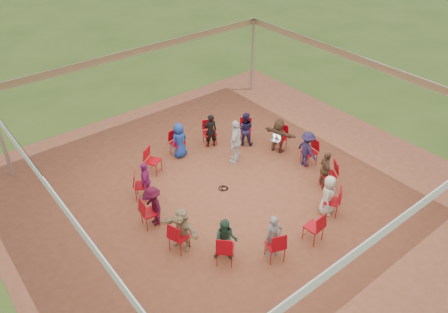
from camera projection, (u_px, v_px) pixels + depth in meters
ground at (237, 192)px, 13.10m from camera, size 80.00×80.00×0.00m
dirt_patch at (237, 191)px, 13.10m from camera, size 13.00×13.00×0.00m
tent at (238, 123)px, 11.76m from camera, size 10.33×10.33×3.00m
chair_0 at (280, 138)px, 14.76m from camera, size 0.55×0.54×0.90m
chair_1 at (245, 131)px, 15.11m from camera, size 0.61×0.61×0.90m
chair_2 at (210, 133)px, 15.01m from camera, size 0.55×0.56×0.90m
chair_3 at (177, 143)px, 14.48m from camera, size 0.46×0.48×0.90m
chair_4 at (153, 161)px, 13.63m from camera, size 0.59×0.59×0.90m
chair_5 at (142, 185)px, 12.63m from camera, size 0.60×0.59×0.90m
chair_6 at (150, 213)px, 11.66m from camera, size 0.49×0.47×0.90m
chair_7 at (179, 236)px, 10.93m from camera, size 0.55×0.54×0.90m
chair_8 at (225, 249)px, 10.58m from camera, size 0.61×0.61×0.90m
chair_9 at (275, 245)px, 10.68m from camera, size 0.55×0.56×0.90m
chair_10 at (314, 227)px, 11.21m from camera, size 0.46×0.48×0.90m
chair_11 at (332, 201)px, 12.06m from camera, size 0.59×0.59×0.90m
chair_12 at (329, 174)px, 13.07m from camera, size 0.60×0.59×0.90m
chair_13 at (309, 153)px, 14.03m from camera, size 0.49×0.47×0.90m
person_seated_0 at (278, 135)px, 14.58m from camera, size 0.76×1.22×1.23m
person_seated_1 at (245, 129)px, 14.92m from camera, size 0.66×0.67×1.23m
person_seated_2 at (211, 131)px, 14.82m from camera, size 0.52×0.43×1.23m
person_seated_3 at (179, 140)px, 14.32m from camera, size 0.63×0.39×1.23m
person_seated_4 at (146, 181)px, 12.54m from camera, size 0.70×0.80×1.23m
person_seated_5 at (153, 206)px, 11.62m from camera, size 0.49×0.84×1.23m
person_seated_6 at (182, 228)px, 10.92m from camera, size 0.76×1.22×1.23m
person_seated_7 at (226, 240)px, 10.59m from camera, size 0.66×0.67×1.23m
person_seated_8 at (274, 237)px, 10.68m from camera, size 0.52×0.43×1.23m
person_seated_9 at (328, 195)px, 12.00m from camera, size 0.69×0.60×1.23m
person_seated_10 at (325, 170)px, 12.96m from camera, size 0.70×0.80×1.23m
person_seated_11 at (307, 149)px, 13.88m from camera, size 0.49×0.84×1.23m
standing_person at (236, 141)px, 13.99m from camera, size 1.00×0.87×1.53m
cable_coil at (224, 188)px, 13.20m from camera, size 0.34×0.34×0.03m
laptop at (276, 138)px, 14.49m from camera, size 0.33×0.37×0.21m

